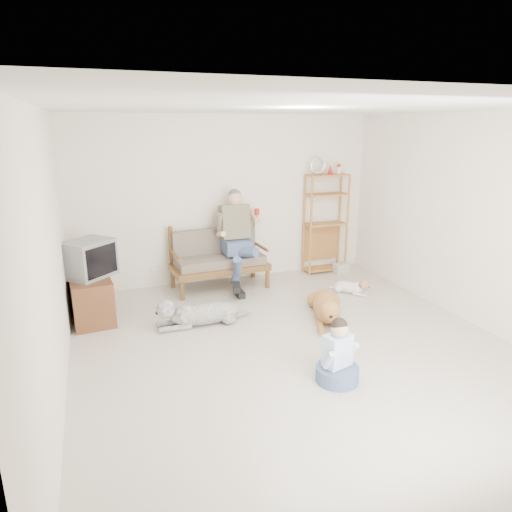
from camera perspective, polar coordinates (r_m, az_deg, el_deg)
name	(u,v)px	position (r m, az deg, el deg)	size (l,w,h in m)	color
floor	(296,349)	(5.48, 5.00, -11.50)	(5.50, 5.50, 0.00)	silver
ceiling	(302,107)	(4.86, 5.81, 18.01)	(5.50, 5.50, 0.00)	white
wall_back	(227,200)	(7.53, -3.61, 7.04)	(5.00, 5.00, 0.00)	white
wall_left	(50,259)	(4.56, -24.38, -0.39)	(5.50, 5.50, 0.00)	white
wall_right	(477,221)	(6.46, 25.95, 3.92)	(5.50, 5.50, 0.00)	white
loveseat	(218,258)	(7.31, -4.72, -0.21)	(1.53, 0.78, 0.95)	brown
man	(238,246)	(7.09, -2.26, 1.29)	(0.60, 0.85, 1.38)	#536499
etagere	(325,223)	(8.08, 8.68, 4.16)	(0.77, 0.34, 2.02)	#BB7C3A
book_stack	(341,268)	(8.24, 10.59, -1.49)	(0.25, 0.18, 0.16)	silver
tv_stand	(91,298)	(6.50, -19.97, -4.98)	(0.58, 0.94, 0.60)	brown
crt_tv	(89,259)	(6.35, -20.16, -0.31)	(0.75, 0.74, 0.49)	slate
wall_outlet	(154,269)	(7.51, -12.62, -1.59)	(0.12, 0.02, 0.08)	white
golden_retriever	(326,307)	(6.23, 8.79, -6.35)	(0.70, 1.34, 0.43)	#B7763F
shaggy_dog	(197,313)	(6.04, -7.44, -7.13)	(1.36, 0.32, 0.40)	white
terrier	(353,287)	(7.25, 12.06, -3.80)	(0.49, 0.56, 0.26)	white
child	(338,359)	(4.81, 10.17, -12.53)	(0.44, 0.44, 0.69)	#536499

